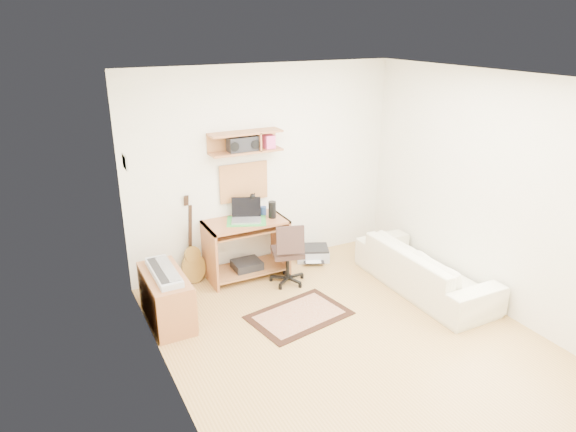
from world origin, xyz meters
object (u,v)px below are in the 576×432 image
task_chair (288,252)px  printer (313,253)px  cabinet (166,298)px  desk (246,249)px  sofa (425,261)px

task_chair → printer: bearing=52.3°
cabinet → desk: bearing=26.3°
desk → printer: (0.99, 0.04, -0.29)m
desk → sofa: desk is taller
task_chair → sofa: size_ratio=0.44×
cabinet → sofa: size_ratio=0.48×
desk → printer: desk is taller
task_chair → sofa: task_chair is taller
cabinet → printer: 2.27m
cabinet → printer: (2.18, 0.63, -0.19)m
desk → task_chair: 0.55m
cabinet → sofa: 3.05m
sofa → printer: bearing=30.2°
desk → printer: bearing=2.5°
printer → sofa: 1.58m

